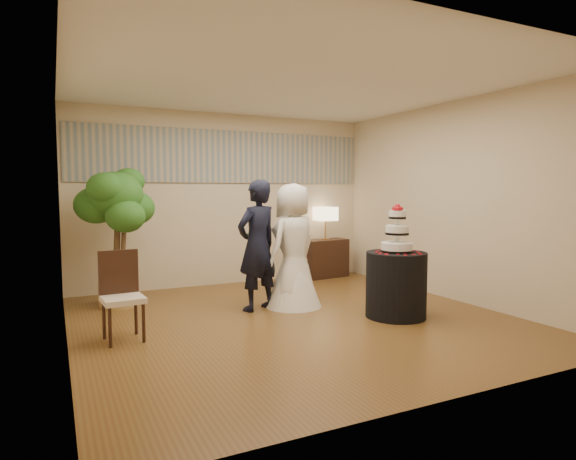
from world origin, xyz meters
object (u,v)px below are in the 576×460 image
cake_table (396,285)px  table_lamp (325,223)px  groom (257,245)px  wedding_cake (397,228)px  ficus_tree (117,236)px  console (325,258)px  bride (293,245)px  side_chair (123,297)px

cake_table → table_lamp: 2.84m
groom → wedding_cake: (1.39, -1.07, 0.25)m
cake_table → ficus_tree: 3.69m
groom → ficus_tree: size_ratio=0.89×
console → table_lamp: bearing=-6.5°
bride → cake_table: (0.89, -1.04, -0.42)m
bride → wedding_cake: 1.40m
groom → console: bearing=-159.4°
bride → cake_table: size_ratio=2.06×
cake_table → wedding_cake: wedding_cake is taller
table_lamp → side_chair: 4.38m
groom → side_chair: size_ratio=1.83×
groom → ficus_tree: 1.90m
wedding_cake → console: size_ratio=0.73×
bride → ficus_tree: (-2.11, 1.04, 0.13)m
wedding_cake → ficus_tree: size_ratio=0.31×
cake_table → wedding_cake: bearing=-90.0°
wedding_cake → side_chair: 3.23m
ficus_tree → console: bearing=10.1°
ficus_tree → table_lamp: bearing=10.1°
cake_table → console: 2.79m
console → table_lamp: size_ratio=1.40×
console → bride: bearing=-137.9°
bride → side_chair: bearing=-10.5°
cake_table → ficus_tree: size_ratio=0.42×
ficus_tree → side_chair: ficus_tree is taller
bride → groom: bearing=-27.8°
bride → side_chair: bride is taller
table_lamp → ficus_tree: 3.65m
console → side_chair: (-3.73, -2.24, 0.12)m
table_lamp → ficus_tree: size_ratio=0.31×
groom → cake_table: bearing=123.3°
cake_table → table_lamp: table_lamp is taller
groom → bride: groom is taller
table_lamp → side_chair: bearing=-149.1°
table_lamp → ficus_tree: (-3.60, -0.64, -0.02)m
bride → console: bride is taller
ficus_tree → cake_table: bearing=-34.8°
ficus_tree → side_chair: bearing=-94.8°
console → table_lamp: (0.00, 0.00, 0.63)m
bride → wedding_cake: bride is taller
groom → console: (1.99, 1.65, -0.51)m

